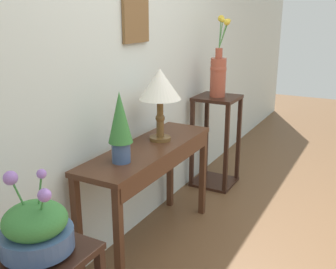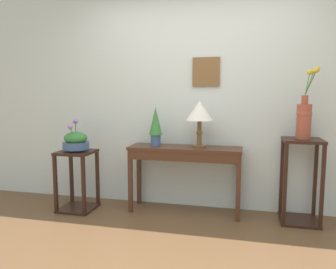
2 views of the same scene
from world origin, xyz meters
name	(u,v)px [view 1 (image 1 of 2)]	position (x,y,z in m)	size (l,w,h in m)	color
back_wall_with_art	(120,48)	(0.00, 1.59, 1.40)	(9.00, 0.13, 2.80)	silver
console_table	(152,162)	(-0.09, 1.29, 0.64)	(1.26, 0.37, 0.76)	#472819
table_lamp	(160,87)	(0.07, 1.31, 1.14)	(0.30, 0.30, 0.52)	brown
potted_plant_on_console	(120,124)	(-0.43, 1.30, 1.00)	(0.15, 0.15, 0.44)	#3D5684
planter_bowl_wide_left	(36,228)	(-1.32, 1.10, 0.81)	(0.30, 0.30, 0.37)	#3D5684
pedestal_stand_right	(216,141)	(1.14, 1.30, 0.44)	(0.39, 0.39, 0.89)	black
flower_vase_tall_right	(218,71)	(1.14, 1.30, 1.12)	(0.21, 0.16, 0.73)	#9E4733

